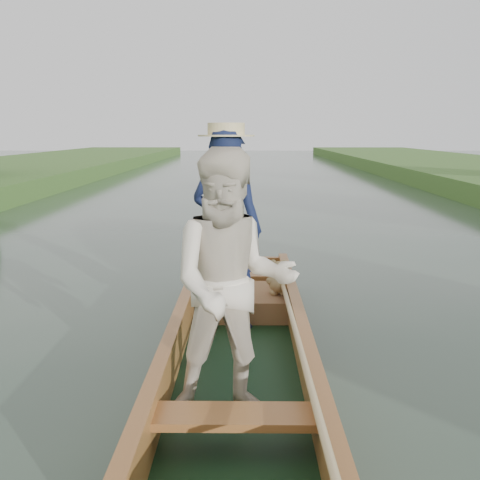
{
  "coord_description": "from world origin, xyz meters",
  "views": [
    {
      "loc": [
        0.07,
        -4.86,
        1.93
      ],
      "look_at": [
        0.0,
        0.6,
        0.95
      ],
      "focal_mm": 45.0,
      "sensor_mm": 36.0,
      "label": 1
    }
  ],
  "objects": [
    {
      "name": "ground",
      "position": [
        0.0,
        0.0,
        0.0
      ],
      "size": [
        120.0,
        120.0,
        0.0
      ],
      "primitive_type": "plane",
      "color": "#283D30",
      "rests_on": "ground"
    },
    {
      "name": "trees_far",
      "position": [
        0.63,
        8.42,
        2.39
      ],
      "size": [
        22.81,
        14.35,
        4.35
      ],
      "color": "#47331E",
      "rests_on": "ground"
    },
    {
      "name": "punt",
      "position": [
        -0.03,
        -0.17,
        0.68
      ],
      "size": [
        1.12,
        5.2,
        2.0
      ],
      "color": "black",
      "rests_on": "ground"
    }
  ]
}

